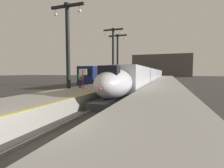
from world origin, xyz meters
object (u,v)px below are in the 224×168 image
object	(u,v)px
highspeed_train_main	(151,75)
passenger_near_edge	(80,79)
station_column_far	(113,50)
rolling_suitcase	(103,86)
station_column_distant	(118,53)
station_column_mid	(68,38)
regional_train_adjacent	(118,75)
departure_info_board	(83,75)

from	to	relation	value
highspeed_train_main	passenger_near_edge	size ratio (longest dim) A/B	44.69
station_column_far	rolling_suitcase	xyz separation A→B (m)	(3.69, -14.42, -5.82)
highspeed_train_main	rolling_suitcase	world-z (taller)	highspeed_train_main
station_column_far	station_column_distant	xyz separation A→B (m)	(-0.00, 2.95, -0.28)
station_column_mid	station_column_far	bearing A→B (deg)	90.00
regional_train_adjacent	station_column_mid	bearing A→B (deg)	-85.14
highspeed_train_main	station_column_far	bearing A→B (deg)	-109.76
passenger_near_edge	departure_info_board	distance (m)	1.83
station_column_mid	station_column_distant	world-z (taller)	station_column_distant
station_column_distant	departure_info_board	bearing A→B (deg)	-83.88
highspeed_train_main	station_column_mid	xyz separation A→B (m)	(-5.90, -31.89, 4.55)
regional_train_adjacent	departure_info_board	size ratio (longest dim) A/B	17.26
station_column_far	station_column_mid	bearing A→B (deg)	-90.00
station_column_distant	rolling_suitcase	distance (m)	18.60
regional_train_adjacent	rolling_suitcase	size ratio (longest dim) A/B	37.27
station_column_mid	departure_info_board	distance (m)	4.46
station_column_far	station_column_distant	world-z (taller)	station_column_far
regional_train_adjacent	passenger_near_edge	bearing A→B (deg)	-82.93
regional_train_adjacent	station_column_far	world-z (taller)	station_column_far
regional_train_adjacent	highspeed_train_main	bearing A→B (deg)	36.48
highspeed_train_main	departure_info_board	xyz separation A→B (m)	(-3.88, -32.29, 0.58)
station_column_distant	regional_train_adjacent	bearing A→B (deg)	106.38
station_column_distant	station_column_far	bearing A→B (deg)	-90.00
passenger_near_edge	station_column_far	bearing A→B (deg)	93.52
passenger_near_edge	rolling_suitcase	size ratio (longest dim) A/B	1.72
highspeed_train_main	passenger_near_edge	world-z (taller)	highspeed_train_main
rolling_suitcase	departure_info_board	size ratio (longest dim) A/B	0.46
highspeed_train_main	rolling_suitcase	distance (m)	30.93
station_column_distant	passenger_near_edge	xyz separation A→B (m)	(0.89, -17.47, -4.85)
highspeed_train_main	passenger_near_edge	xyz separation A→B (m)	(-5.01, -30.94, 0.07)
station_column_mid	rolling_suitcase	xyz separation A→B (m)	(3.69, 1.04, -5.16)
departure_info_board	station_column_distant	bearing A→B (deg)	96.12
station_column_mid	rolling_suitcase	bearing A→B (deg)	15.77
regional_train_adjacent	departure_info_board	xyz separation A→B (m)	(4.22, -26.30, 0.43)
station_column_far	passenger_near_edge	distance (m)	15.42
station_column_far	highspeed_train_main	bearing A→B (deg)	70.24
station_column_far	passenger_near_edge	world-z (taller)	station_column_far
highspeed_train_main	station_column_distant	distance (m)	15.51
regional_train_adjacent	rolling_suitcase	bearing A→B (deg)	-76.66
regional_train_adjacent	station_column_distant	world-z (taller)	station_column_distant
regional_train_adjacent	passenger_near_edge	world-z (taller)	regional_train_adjacent
highspeed_train_main	station_column_mid	distance (m)	32.75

